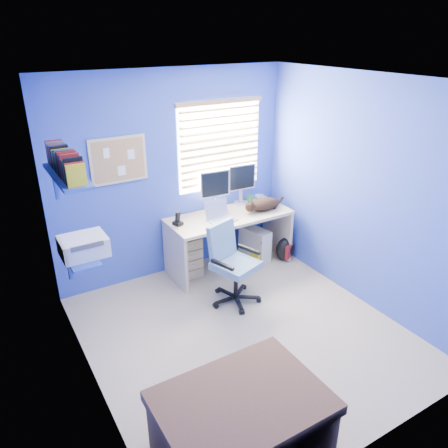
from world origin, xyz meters
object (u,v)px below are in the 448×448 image
desk (229,241)px  laptop (222,212)px  tower_pc (255,244)px  office_chair (233,273)px  cat (264,204)px

desk → laptop: laptop is taller
desk → tower_pc: bearing=-0.3°
laptop → tower_pc: bearing=3.9°
tower_pc → office_chair: size_ratio=0.49×
laptop → cat: 0.65m
cat → tower_pc: size_ratio=0.97×
desk → cat: (0.47, -0.08, 0.45)m
laptop → cat: (0.65, 0.02, -0.03)m
desk → office_chair: 0.77m
cat → office_chair: 1.13m
office_chair → cat: bearing=34.9°
laptop → tower_pc: size_ratio=0.73×
cat → desk: bearing=165.9°
laptop → cat: laptop is taller
desk → tower_pc: desk is taller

